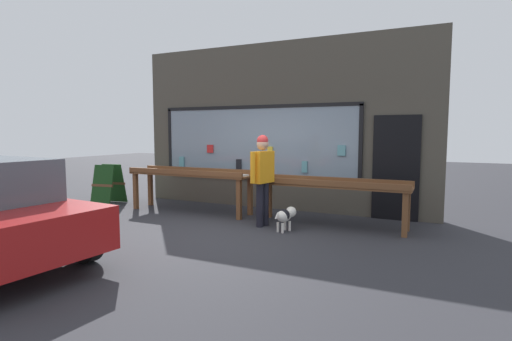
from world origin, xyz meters
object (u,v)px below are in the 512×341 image
person_browsing (263,173)px  sandwich_board_sign (109,184)px  display_table_left (191,177)px  small_dog (285,215)px  display_table_right (330,188)px

person_browsing → sandwich_board_sign: 4.38m
display_table_left → small_dog: size_ratio=5.42×
display_table_right → sandwich_board_sign: sandwich_board_sign is taller
small_dog → sandwich_board_sign: size_ratio=0.55×
person_browsing → small_dog: (0.53, -0.17, -0.72)m
display_table_left → sandwich_board_sign: (-2.33, -0.12, -0.29)m
display_table_left → person_browsing: person_browsing is taller
display_table_left → small_dog: (2.52, -0.71, -0.50)m
display_table_left → person_browsing: (2.00, -0.54, 0.23)m
display_table_right → small_dog: display_table_right is taller
display_table_right → person_browsing: 1.29m
small_dog → sandwich_board_sign: (-4.85, 0.59, 0.21)m
person_browsing → small_dog: bearing=-95.9°
person_browsing → display_table_left: bearing=86.4°
person_browsing → sandwich_board_sign: (-4.33, 0.42, -0.51)m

